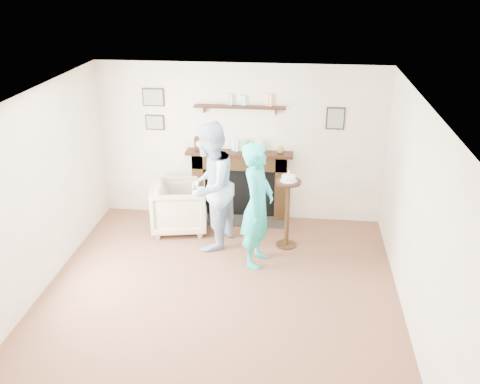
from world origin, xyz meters
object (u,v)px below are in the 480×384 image
armchair (181,228)px  woman (257,262)px  man (211,245)px  pedestal_table (288,201)px

armchair → woman: 1.55m
armchair → man: man is taller
man → pedestal_table: bearing=109.3°
man → woman: man is taller
armchair → woman: (1.28, -0.89, 0.00)m
armchair → woman: size_ratio=0.48×
armchair → pedestal_table: pedestal_table is taller
armchair → pedestal_table: 1.86m
woman → armchair: bearing=66.7°
man → pedestal_table: pedestal_table is taller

